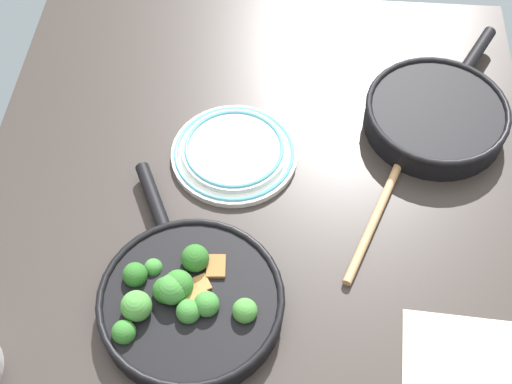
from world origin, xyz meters
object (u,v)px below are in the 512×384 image
at_px(skillet_broccoli, 188,299).
at_px(wooden_spoon, 395,173).
at_px(skillet_eggs, 436,115).
at_px(dinner_plate_stack, 234,152).

bearing_deg(skillet_broccoli, wooden_spoon, -74.76).
bearing_deg(wooden_spoon, skillet_eggs, -11.33).
distance_m(skillet_eggs, wooden_spoon, 0.15).
distance_m(skillet_eggs, dinner_plate_stack, 0.38).
height_order(skillet_broccoli, dinner_plate_stack, skillet_broccoli).
xyz_separation_m(skillet_eggs, wooden_spoon, (-0.12, 0.08, -0.02)).
distance_m(skillet_broccoli, wooden_spoon, 0.44).
bearing_deg(skillet_eggs, wooden_spoon, 176.26).
relative_size(skillet_broccoli, dinner_plate_stack, 1.77).
bearing_deg(dinner_plate_stack, skillet_eggs, -74.69).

